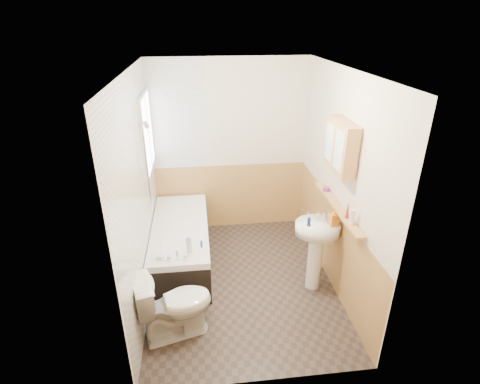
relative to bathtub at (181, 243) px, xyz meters
name	(u,v)px	position (x,y,z in m)	size (l,w,h in m)	color
floor	(241,281)	(0.73, -0.49, -0.29)	(2.80, 2.80, 0.00)	#2F2621
ceiling	(242,70)	(0.73, -0.49, 2.21)	(2.80, 2.80, 0.00)	white
wall_back	(230,148)	(0.73, 0.92, 0.96)	(2.20, 0.02, 2.50)	beige
wall_front	(264,268)	(0.73, -1.90, 0.96)	(2.20, 0.02, 2.50)	beige
wall_left	(138,195)	(-0.38, -0.49, 0.96)	(0.02, 2.80, 2.50)	beige
wall_right	(340,185)	(1.84, -0.49, 0.96)	(0.02, 2.80, 2.50)	beige
wainscot_right	(331,241)	(1.82, -0.49, 0.21)	(0.01, 2.80, 1.00)	tan
wainscot_front	(261,339)	(0.73, -1.88, 0.21)	(2.20, 0.01, 1.00)	tan
wainscot_back	(230,196)	(0.73, 0.89, 0.21)	(2.20, 0.01, 1.00)	tan
tile_cladding_left	(140,195)	(-0.36, -0.49, 0.96)	(0.01, 2.80, 2.50)	white
tile_return_back	(176,116)	(0.00, 0.89, 1.46)	(0.75, 0.01, 1.50)	white
window	(148,133)	(-0.33, 0.46, 1.36)	(0.03, 0.79, 0.99)	white
bathtub	(181,243)	(0.00, 0.00, 0.00)	(0.70, 1.72, 0.71)	black
shower_riser	(146,154)	(-0.31, -0.07, 1.26)	(0.11, 0.09, 1.31)	silver
toilet	(175,305)	(-0.03, -1.23, 0.08)	(0.42, 0.76, 0.74)	white
sink	(316,242)	(1.57, -0.68, 0.33)	(0.51, 0.42, 0.99)	white
pine_shelf	(337,207)	(1.77, -0.67, 0.77)	(0.10, 1.31, 0.03)	tan
medicine_cabinet	(341,146)	(1.74, -0.63, 1.46)	(0.15, 0.58, 0.53)	tan
foam_can	(352,217)	(1.77, -1.07, 0.86)	(0.05, 0.05, 0.16)	silver
green_bottle	(348,209)	(1.77, -0.94, 0.88)	(0.04, 0.04, 0.19)	maroon
black_jar	(326,189)	(1.77, -0.28, 0.81)	(0.07, 0.07, 0.05)	purple
soap_bottle	(334,221)	(1.72, -0.74, 0.63)	(0.09, 0.21, 0.10)	orange
clear_bottle	(309,222)	(1.44, -0.73, 0.64)	(0.04, 0.04, 0.10)	navy
blue_gel	(189,245)	(0.13, -0.62, 0.37)	(0.05, 0.03, 0.20)	silver
cream_jar	(161,257)	(-0.19, -0.71, 0.30)	(0.08, 0.08, 0.05)	silver
orange_bottle	(201,244)	(0.26, -0.54, 0.31)	(0.03, 0.03, 0.08)	#19339E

